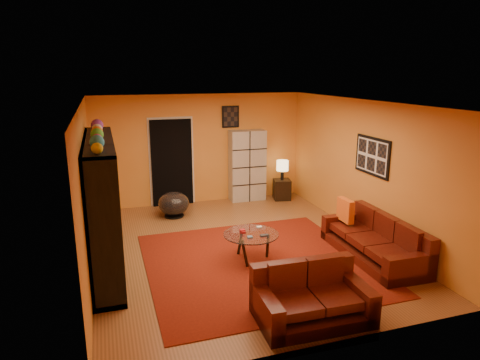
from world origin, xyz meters
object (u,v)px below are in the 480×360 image
object	(u,v)px
entertainment_unit	(103,204)
loveseat	(310,297)
tv	(107,209)
storage_cabinet	(247,166)
bowl_chair	(174,204)
coffee_table	(251,236)
side_table	(282,189)
sofa	(377,241)
table_lamp	(282,166)

from	to	relation	value
entertainment_unit	loveseat	size ratio (longest dim) A/B	2.05
tv	storage_cabinet	bearing A→B (deg)	-49.39
storage_cabinet	bowl_chair	world-z (taller)	storage_cabinet
coffee_table	side_table	xyz separation A→B (m)	(1.91, 3.11, -0.17)
sofa	bowl_chair	world-z (taller)	sofa
coffee_table	tv	bearing A→B (deg)	168.00
entertainment_unit	storage_cabinet	bearing A→B (deg)	39.53
tv	sofa	world-z (taller)	tv
coffee_table	bowl_chair	distance (m)	2.76
sofa	storage_cabinet	world-z (taller)	storage_cabinet
entertainment_unit	storage_cabinet	distance (m)	4.40
tv	storage_cabinet	world-z (taller)	storage_cabinet
bowl_chair	table_lamp	size ratio (longest dim) A/B	1.39
sofa	table_lamp	xyz separation A→B (m)	(-0.18, 3.67, 0.56)
coffee_table	table_lamp	xyz separation A→B (m)	(1.91, 3.11, 0.42)
bowl_chair	loveseat	bearing A→B (deg)	-77.13
entertainment_unit	coffee_table	size ratio (longest dim) A/B	3.23
loveseat	coffee_table	bearing A→B (deg)	6.48
coffee_table	table_lamp	world-z (taller)	table_lamp
entertainment_unit	sofa	bearing A→B (deg)	-14.11
storage_cabinet	bowl_chair	size ratio (longest dim) A/B	2.57
entertainment_unit	side_table	distance (m)	5.01
entertainment_unit	coffee_table	distance (m)	2.46
loveseat	bowl_chair	size ratio (longest dim) A/B	2.17
loveseat	storage_cabinet	size ratio (longest dim) A/B	0.84
storage_cabinet	entertainment_unit	bearing A→B (deg)	-140.46
bowl_chair	table_lamp	bearing A→B (deg)	10.04
loveseat	coffee_table	distance (m)	1.88
table_lamp	storage_cabinet	bearing A→B (deg)	164.03
sofa	side_table	bearing A→B (deg)	94.11
loveseat	coffee_table	size ratio (longest dim) A/B	1.57
bowl_chair	side_table	xyz separation A→B (m)	(2.78, 0.49, -0.04)
side_table	table_lamp	xyz separation A→B (m)	(-0.00, 0.00, 0.59)
table_lamp	coffee_table	bearing A→B (deg)	-121.55
storage_cabinet	bowl_chair	bearing A→B (deg)	-159.42
side_table	entertainment_unit	bearing A→B (deg)	-148.78
storage_cabinet	table_lamp	bearing A→B (deg)	-15.96
table_lamp	loveseat	bearing A→B (deg)	-109.42
tv	coffee_table	size ratio (longest dim) A/B	0.96
entertainment_unit	loveseat	distance (m)	3.54
loveseat	side_table	size ratio (longest dim) A/B	2.92
table_lamp	sofa	bearing A→B (deg)	-87.12
storage_cabinet	table_lamp	xyz separation A→B (m)	(0.83, -0.24, -0.02)
side_table	loveseat	bearing A→B (deg)	-109.42
coffee_table	storage_cabinet	xyz separation A→B (m)	(1.07, 3.35, 0.44)
sofa	coffee_table	distance (m)	2.17
tv	loveseat	size ratio (longest dim) A/B	0.61
tv	table_lamp	distance (m)	4.94
loveseat	storage_cabinet	xyz separation A→B (m)	(0.92, 5.22, 0.58)
coffee_table	storage_cabinet	world-z (taller)	storage_cabinet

